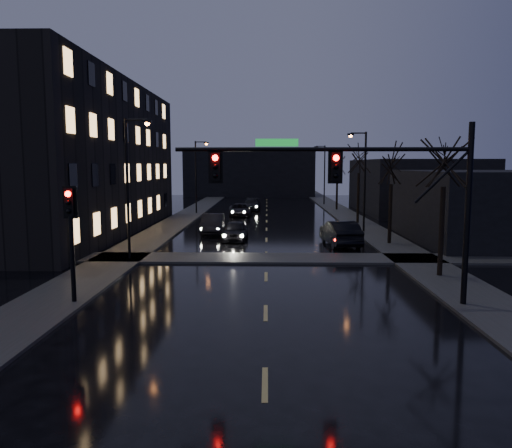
# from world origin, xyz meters

# --- Properties ---
(ground) EXTENTS (160.00, 160.00, 0.00)m
(ground) POSITION_xyz_m (0.00, 0.00, 0.00)
(ground) COLOR black
(ground) RESTS_ON ground
(sidewalk_left) EXTENTS (3.00, 140.00, 0.12)m
(sidewalk_left) POSITION_xyz_m (-8.50, 35.00, 0.06)
(sidewalk_left) COLOR #2D2D2B
(sidewalk_left) RESTS_ON ground
(sidewalk_right) EXTENTS (3.00, 140.00, 0.12)m
(sidewalk_right) POSITION_xyz_m (8.50, 35.00, 0.06)
(sidewalk_right) COLOR #2D2D2B
(sidewalk_right) RESTS_ON ground
(sidewalk_cross) EXTENTS (40.00, 3.00, 0.12)m
(sidewalk_cross) POSITION_xyz_m (0.00, 18.50, 0.06)
(sidewalk_cross) COLOR #2D2D2B
(sidewalk_cross) RESTS_ON ground
(apartment_block) EXTENTS (12.00, 30.00, 12.00)m
(apartment_block) POSITION_xyz_m (-16.50, 30.00, 6.00)
(apartment_block) COLOR black
(apartment_block) RESTS_ON ground
(commercial_right_near) EXTENTS (10.00, 14.00, 5.00)m
(commercial_right_near) POSITION_xyz_m (15.50, 26.00, 2.50)
(commercial_right_near) COLOR black
(commercial_right_near) RESTS_ON ground
(commercial_right_far) EXTENTS (12.00, 18.00, 6.00)m
(commercial_right_far) POSITION_xyz_m (17.00, 48.00, 3.00)
(commercial_right_far) COLOR black
(commercial_right_far) RESTS_ON ground
(far_block) EXTENTS (22.00, 10.00, 8.00)m
(far_block) POSITION_xyz_m (-3.00, 78.00, 4.00)
(far_block) COLOR black
(far_block) RESTS_ON ground
(signal_mast) EXTENTS (11.11, 0.41, 7.00)m
(signal_mast) POSITION_xyz_m (3.85, 9.00, 4.87)
(signal_mast) COLOR black
(signal_mast) RESTS_ON ground
(signal_pole_left) EXTENTS (0.35, 0.41, 4.53)m
(signal_pole_left) POSITION_xyz_m (-7.50, 8.99, 3.01)
(signal_pole_left) COLOR black
(signal_pole_left) RESTS_ON ground
(tree_near) EXTENTS (3.52, 3.52, 8.08)m
(tree_near) POSITION_xyz_m (8.40, 14.00, 6.22)
(tree_near) COLOR black
(tree_near) RESTS_ON ground
(tree_mid_a) EXTENTS (3.30, 3.30, 7.58)m
(tree_mid_a) POSITION_xyz_m (8.40, 24.00, 5.83)
(tree_mid_a) COLOR black
(tree_mid_a) RESTS_ON ground
(tree_mid_b) EXTENTS (3.74, 3.74, 8.59)m
(tree_mid_b) POSITION_xyz_m (8.40, 36.00, 6.61)
(tree_mid_b) COLOR black
(tree_mid_b) RESTS_ON ground
(tree_far) EXTENTS (3.43, 3.43, 7.88)m
(tree_far) POSITION_xyz_m (8.40, 50.00, 6.06)
(tree_far) COLOR black
(tree_far) RESTS_ON ground
(streetlight_l_near) EXTENTS (1.53, 0.28, 8.00)m
(streetlight_l_near) POSITION_xyz_m (-7.58, 18.00, 4.77)
(streetlight_l_near) COLOR black
(streetlight_l_near) RESTS_ON ground
(streetlight_l_far) EXTENTS (1.53, 0.28, 8.00)m
(streetlight_l_far) POSITION_xyz_m (-7.58, 45.00, 4.77)
(streetlight_l_far) COLOR black
(streetlight_l_far) RESTS_ON ground
(streetlight_r_mid) EXTENTS (1.53, 0.28, 8.00)m
(streetlight_r_mid) POSITION_xyz_m (7.58, 30.00, 4.77)
(streetlight_r_mid) COLOR black
(streetlight_r_mid) RESTS_ON ground
(streetlight_r_far) EXTENTS (1.53, 0.28, 8.00)m
(streetlight_r_far) POSITION_xyz_m (7.58, 58.00, 4.77)
(streetlight_r_far) COLOR black
(streetlight_r_far) RESTS_ON ground
(oncoming_car_a) EXTENTS (1.86, 4.27, 1.43)m
(oncoming_car_a) POSITION_xyz_m (-2.25, 25.66, 0.72)
(oncoming_car_a) COLOR black
(oncoming_car_a) RESTS_ON ground
(oncoming_car_b) EXTENTS (1.76, 4.75, 1.55)m
(oncoming_car_b) POSITION_xyz_m (-4.25, 29.23, 0.78)
(oncoming_car_b) COLOR black
(oncoming_car_b) RESTS_ON ground
(oncoming_car_c) EXTENTS (2.55, 4.96, 1.34)m
(oncoming_car_c) POSITION_xyz_m (-2.87, 42.79, 0.67)
(oncoming_car_c) COLOR black
(oncoming_car_c) RESTS_ON ground
(oncoming_car_d) EXTENTS (2.17, 5.00, 1.43)m
(oncoming_car_d) POSITION_xyz_m (-1.80, 49.47, 0.72)
(oncoming_car_d) COLOR black
(oncoming_car_d) RESTS_ON ground
(lead_car) EXTENTS (2.36, 5.31, 1.69)m
(lead_car) POSITION_xyz_m (4.99, 23.58, 0.85)
(lead_car) COLOR black
(lead_car) RESTS_ON ground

